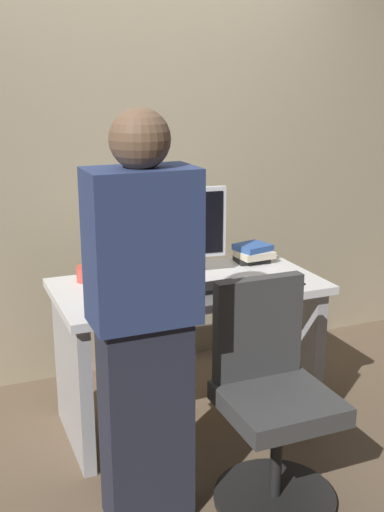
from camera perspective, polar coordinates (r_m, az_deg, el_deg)
ground_plane at (r=3.42m, az=-0.33°, el=-14.56°), size 9.00×9.00×0.00m
wall_back at (r=3.72m, az=-5.12°, el=12.19°), size 6.40×0.10×3.00m
desk at (r=3.20m, az=-0.34°, el=-6.58°), size 1.32×0.68×0.76m
office_chair at (r=2.70m, az=7.22°, el=-13.21°), size 0.52×0.52×0.94m
person_at_desk at (r=2.39m, az=-4.39°, el=-6.14°), size 0.40×0.24×1.64m
monitor at (r=3.13m, az=-1.64°, el=2.58°), size 0.54×0.16×0.46m
keyboard at (r=2.98m, az=0.49°, el=-3.07°), size 0.43×0.14×0.02m
mouse at (r=3.08m, az=5.39°, el=-2.37°), size 0.06×0.10×0.03m
cup_near_keyboard at (r=2.84m, az=-7.78°, el=-3.42°), size 0.07×0.07×0.09m
cup_by_monitor at (r=3.16m, az=-9.82°, el=-1.61°), size 0.07×0.07×0.08m
book_stack at (r=3.46m, az=5.58°, el=0.26°), size 0.21×0.20×0.10m
cell_phone at (r=3.14m, az=8.88°, el=-2.36°), size 0.11×0.16×0.01m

